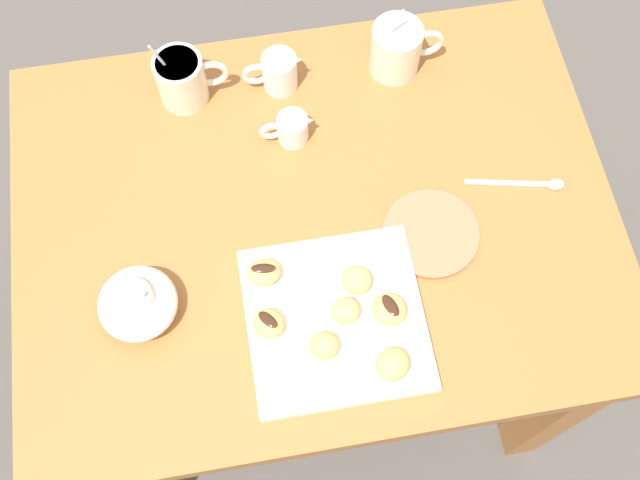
{
  "coord_description": "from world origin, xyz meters",
  "views": [
    {
      "loc": [
        -0.08,
        -0.54,
        1.87
      ],
      "look_at": [
        -0.0,
        -0.06,
        0.76
      ],
      "focal_mm": 43.19,
      "sensor_mm": 36.0,
      "label": 1
    }
  ],
  "objects_px": {
    "dining_table": "(316,250)",
    "chocolate_sauce_pitcher": "(292,128)",
    "beignet_2": "(390,309)",
    "coffee_mug_cream_left": "(182,78)",
    "coffee_mug_cream_right": "(397,48)",
    "beignet_0": "(269,323)",
    "ice_cream_bowl": "(137,302)",
    "beignet_3": "(346,311)",
    "beignet_5": "(357,280)",
    "beignet_4": "(264,272)",
    "cream_pitcher_white": "(278,71)",
    "beignet_6": "(324,346)",
    "beignet_1": "(393,364)",
    "saucer_coral_left": "(431,234)",
    "pastry_plate_square": "(333,320)"
  },
  "relations": [
    {
      "from": "chocolate_sauce_pitcher",
      "to": "saucer_coral_left",
      "type": "distance_m",
      "value": 0.29
    },
    {
      "from": "pastry_plate_square",
      "to": "saucer_coral_left",
      "type": "distance_m",
      "value": 0.21
    },
    {
      "from": "dining_table",
      "to": "coffee_mug_cream_left",
      "type": "distance_m",
      "value": 0.38
    },
    {
      "from": "ice_cream_bowl",
      "to": "beignet_0",
      "type": "bearing_deg",
      "value": -18.58
    },
    {
      "from": "beignet_6",
      "to": "beignet_1",
      "type": "bearing_deg",
      "value": -25.68
    },
    {
      "from": "beignet_3",
      "to": "beignet_6",
      "type": "height_order",
      "value": "beignet_6"
    },
    {
      "from": "beignet_5",
      "to": "beignet_3",
      "type": "bearing_deg",
      "value": -119.28
    },
    {
      "from": "cream_pitcher_white",
      "to": "beignet_6",
      "type": "height_order",
      "value": "cream_pitcher_white"
    },
    {
      "from": "pastry_plate_square",
      "to": "ice_cream_bowl",
      "type": "height_order",
      "value": "ice_cream_bowl"
    },
    {
      "from": "beignet_2",
      "to": "beignet_1",
      "type": "bearing_deg",
      "value": -98.65
    },
    {
      "from": "saucer_coral_left",
      "to": "beignet_4",
      "type": "xyz_separation_m",
      "value": [
        -0.27,
        -0.03,
        0.03
      ]
    },
    {
      "from": "beignet_2",
      "to": "beignet_5",
      "type": "xyz_separation_m",
      "value": [
        -0.04,
        0.06,
        -0.0
      ]
    },
    {
      "from": "cream_pitcher_white",
      "to": "beignet_6",
      "type": "distance_m",
      "value": 0.49
    },
    {
      "from": "chocolate_sauce_pitcher",
      "to": "beignet_4",
      "type": "relative_size",
      "value": 1.74
    },
    {
      "from": "dining_table",
      "to": "ice_cream_bowl",
      "type": "xyz_separation_m",
      "value": [
        -0.29,
        -0.12,
        0.19
      ]
    },
    {
      "from": "dining_table",
      "to": "coffee_mug_cream_right",
      "type": "distance_m",
      "value": 0.38
    },
    {
      "from": "pastry_plate_square",
      "to": "saucer_coral_left",
      "type": "bearing_deg",
      "value": 32.94
    },
    {
      "from": "dining_table",
      "to": "beignet_2",
      "type": "relative_size",
      "value": 18.35
    },
    {
      "from": "beignet_0",
      "to": "beignet_4",
      "type": "relative_size",
      "value": 0.92
    },
    {
      "from": "dining_table",
      "to": "chocolate_sauce_pitcher",
      "type": "xyz_separation_m",
      "value": [
        -0.01,
        0.15,
        0.18
      ]
    },
    {
      "from": "chocolate_sauce_pitcher",
      "to": "coffee_mug_cream_left",
      "type": "bearing_deg",
      "value": 145.67
    },
    {
      "from": "coffee_mug_cream_left",
      "to": "coffee_mug_cream_right",
      "type": "bearing_deg",
      "value": 0.0
    },
    {
      "from": "cream_pitcher_white",
      "to": "beignet_2",
      "type": "relative_size",
      "value": 1.96
    },
    {
      "from": "dining_table",
      "to": "beignet_2",
      "type": "bearing_deg",
      "value": -67.0
    },
    {
      "from": "coffee_mug_cream_right",
      "to": "beignet_0",
      "type": "xyz_separation_m",
      "value": [
        -0.29,
        -0.45,
        -0.02
      ]
    },
    {
      "from": "coffee_mug_cream_left",
      "to": "beignet_3",
      "type": "height_order",
      "value": "coffee_mug_cream_left"
    },
    {
      "from": "chocolate_sauce_pitcher",
      "to": "coffee_mug_cream_right",
      "type": "bearing_deg",
      "value": 29.63
    },
    {
      "from": "beignet_4",
      "to": "beignet_5",
      "type": "relative_size",
      "value": 1.09
    },
    {
      "from": "beignet_1",
      "to": "beignet_0",
      "type": "bearing_deg",
      "value": 151.23
    },
    {
      "from": "dining_table",
      "to": "coffee_mug_cream_left",
      "type": "xyz_separation_m",
      "value": [
        -0.18,
        0.26,
        0.2
      ]
    },
    {
      "from": "beignet_3",
      "to": "beignet_4",
      "type": "relative_size",
      "value": 0.83
    },
    {
      "from": "chocolate_sauce_pitcher",
      "to": "beignet_0",
      "type": "relative_size",
      "value": 1.89
    },
    {
      "from": "coffee_mug_cream_right",
      "to": "beignet_0",
      "type": "height_order",
      "value": "coffee_mug_cream_right"
    },
    {
      "from": "ice_cream_bowl",
      "to": "chocolate_sauce_pitcher",
      "type": "bearing_deg",
      "value": 44.12
    },
    {
      "from": "pastry_plate_square",
      "to": "saucer_coral_left",
      "type": "height_order",
      "value": "pastry_plate_square"
    },
    {
      "from": "beignet_2",
      "to": "chocolate_sauce_pitcher",
      "type": "bearing_deg",
      "value": 105.64
    },
    {
      "from": "coffee_mug_cream_right",
      "to": "beignet_4",
      "type": "bearing_deg",
      "value": -127.96
    },
    {
      "from": "beignet_1",
      "to": "beignet_5",
      "type": "xyz_separation_m",
      "value": [
        -0.03,
        0.14,
        -0.0
      ]
    },
    {
      "from": "cream_pitcher_white",
      "to": "beignet_1",
      "type": "relative_size",
      "value": 1.97
    },
    {
      "from": "cream_pitcher_white",
      "to": "beignet_3",
      "type": "relative_size",
      "value": 2.37
    },
    {
      "from": "beignet_3",
      "to": "beignet_5",
      "type": "relative_size",
      "value": 0.91
    },
    {
      "from": "pastry_plate_square",
      "to": "chocolate_sauce_pitcher",
      "type": "distance_m",
      "value": 0.33
    },
    {
      "from": "beignet_2",
      "to": "coffee_mug_cream_left",
      "type": "bearing_deg",
      "value": 120.08
    },
    {
      "from": "chocolate_sauce_pitcher",
      "to": "beignet_6",
      "type": "xyz_separation_m",
      "value": [
        -0.01,
        -0.38,
        0.0
      ]
    },
    {
      "from": "saucer_coral_left",
      "to": "beignet_2",
      "type": "xyz_separation_m",
      "value": [
        -0.1,
        -0.12,
        0.03
      ]
    },
    {
      "from": "beignet_3",
      "to": "pastry_plate_square",
      "type": "bearing_deg",
      "value": -169.67
    },
    {
      "from": "coffee_mug_cream_right",
      "to": "beignet_6",
      "type": "height_order",
      "value": "coffee_mug_cream_right"
    },
    {
      "from": "saucer_coral_left",
      "to": "chocolate_sauce_pitcher",
      "type": "bearing_deg",
      "value": 131.26
    },
    {
      "from": "cream_pitcher_white",
      "to": "beignet_2",
      "type": "xyz_separation_m",
      "value": [
        0.1,
        -0.45,
        -0.01
      ]
    },
    {
      "from": "pastry_plate_square",
      "to": "beignet_3",
      "type": "height_order",
      "value": "beignet_3"
    }
  ]
}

